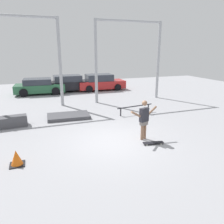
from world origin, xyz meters
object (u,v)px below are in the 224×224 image
manual_pad (69,116)px  grind_rail (135,108)px  grind_box (2,123)px  parked_car_red (101,82)px  parked_car_black (69,83)px  parked_car_green (39,86)px  traffic_cone (16,158)px  skateboard (153,143)px  skateboarder (144,118)px

manual_pad → grind_rail: bearing=-8.6°
grind_box → parked_car_red: bearing=47.5°
grind_rail → parked_car_black: (-2.40, 8.43, 0.32)m
manual_pad → parked_car_green: (-1.17, 7.52, 0.54)m
manual_pad → parked_car_green: size_ratio=0.55×
manual_pad → parked_car_red: (4.20, 7.57, 0.59)m
parked_car_black → traffic_cone: size_ratio=8.26×
parked_car_red → grind_box: bearing=-130.7°
grind_box → skateboard: bearing=-35.4°
skateboarder → parked_car_black: size_ratio=0.39×
skateboarder → parked_car_green: bearing=91.1°
parked_car_red → skateboarder: bearing=-96.8°
skateboarder → grind_box: size_ratio=0.75×
parked_car_black → parked_car_green: bearing=-172.0°
skateboard → grind_box: 7.14m
grind_rail → parked_car_red: (0.43, 8.14, 0.31)m
grind_rail → parked_car_red: 8.16m
manual_pad → parked_car_green: bearing=98.8°
skateboard → parked_car_green: (-3.76, 12.19, 0.57)m
parked_car_black → traffic_cone: 13.00m
grind_box → parked_car_green: parked_car_green is taller
skateboarder → grind_box: skateboarder is taller
parked_car_green → traffic_cone: parked_car_green is taller
manual_pad → grind_rail: size_ratio=0.96×
skateboard → manual_pad: bearing=130.7°
traffic_cone → manual_pad: bearing=62.1°
parked_car_green → parked_car_black: (2.55, 0.34, 0.06)m
manual_pad → grind_rail: 3.83m
skateboard → manual_pad: size_ratio=0.38×
parked_car_red → traffic_cone: parked_car_red is taller
grind_rail → traffic_cone: size_ratio=4.52×
skateboarder → parked_car_red: skateboarder is taller
parked_car_red → traffic_cone: size_ratio=8.32×
manual_pad → traffic_cone: size_ratio=4.35×
skateboard → traffic_cone: 5.01m
parked_car_green → parked_car_black: parked_car_black is taller
grind_box → grind_rail: grind_box is taller
traffic_cone → parked_car_black: bearing=73.0°
parked_car_black → traffic_cone: bearing=-106.7°
skateboarder → skateboard: 1.06m
parked_car_black → parked_car_red: bearing=-5.6°
grind_box → traffic_cone: size_ratio=4.30×
grind_box → traffic_cone: bearing=-78.6°
skateboard → parked_car_black: 12.61m
traffic_cone → skateboard: bearing=-1.3°
grind_box → parked_car_green: (2.06, 8.06, 0.37)m
skateboard → skateboarder: bearing=114.5°
parked_car_green → skateboarder: bearing=-68.5°
grind_rail → parked_car_red: parked_car_red is taller
skateboarder → traffic_cone: 4.94m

